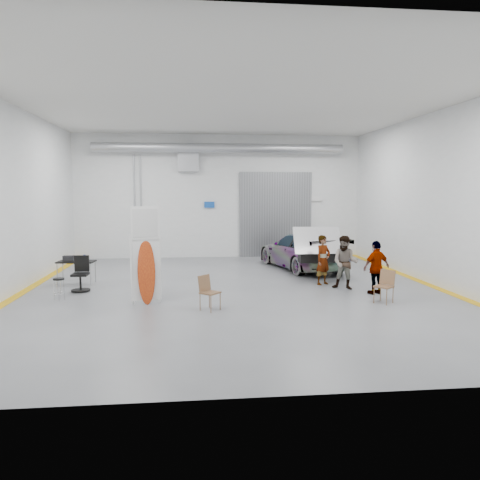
{
  "coord_description": "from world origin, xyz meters",
  "views": [
    {
      "loc": [
        -1.41,
        -15.06,
        3.27
      ],
      "look_at": [
        0.36,
        1.7,
        1.5
      ],
      "focal_mm": 35.0,
      "sensor_mm": 36.0,
      "label": 1
    }
  ],
  "objects": [
    {
      "name": "surfboard_display",
      "position": [
        -2.75,
        -1.54,
        1.22
      ],
      "size": [
        0.84,
        0.34,
        3.01
      ],
      "rotation": [
        0.0,
        0.0,
        0.2
      ],
      "color": "white",
      "rests_on": "ground"
    },
    {
      "name": "room_shell",
      "position": [
        0.24,
        2.22,
        4.08
      ],
      "size": [
        14.02,
        16.18,
        6.01
      ],
      "color": "silver",
      "rests_on": "ground"
    },
    {
      "name": "person_a",
      "position": [
        3.18,
        0.72,
        0.87
      ],
      "size": [
        0.76,
        0.69,
        1.74
      ],
      "primitive_type": "imported",
      "rotation": [
        0.0,
        0.0,
        0.57
      ],
      "color": "brown",
      "rests_on": "ground"
    },
    {
      "name": "shop_stool",
      "position": [
        -5.36,
        -0.8,
        0.34
      ],
      "size": [
        0.34,
        0.34,
        0.67
      ],
      "rotation": [
        0.0,
        0.0,
        -0.07
      ],
      "color": "black",
      "rests_on": "ground"
    },
    {
      "name": "trunk_lid",
      "position": [
        3.23,
        1.78,
        1.53
      ],
      "size": [
        1.76,
        1.07,
        0.04
      ],
      "primitive_type": "cube",
      "color": "silver",
      "rests_on": "sedan_car"
    },
    {
      "name": "work_table",
      "position": [
        -5.53,
        1.8,
        0.8
      ],
      "size": [
        1.33,
        0.77,
        1.04
      ],
      "rotation": [
        0.0,
        0.0,
        -0.11
      ],
      "color": "#9899A0",
      "rests_on": "ground"
    },
    {
      "name": "person_c",
      "position": [
        4.43,
        -0.96,
        0.86
      ],
      "size": [
        1.07,
        0.72,
        1.71
      ],
      "primitive_type": "imported",
      "rotation": [
        0.0,
        0.0,
        3.49
      ],
      "color": "#A24C36",
      "rests_on": "ground"
    },
    {
      "name": "folding_chair_far",
      "position": [
        4.17,
        -2.14,
        0.3
      ],
      "size": [
        0.63,
        0.73,
        0.96
      ],
      "rotation": [
        0.0,
        0.0,
        -0.88
      ],
      "color": "brown",
      "rests_on": "ground"
    },
    {
      "name": "ground",
      "position": [
        0.0,
        0.0,
        0.0
      ],
      "size": [
        16.0,
        16.0,
        0.0
      ],
      "primitive_type": "plane",
      "color": "slate",
      "rests_on": "ground"
    },
    {
      "name": "office_chair",
      "position": [
        -5.02,
        0.49,
        0.5
      ],
      "size": [
        0.61,
        0.61,
        1.14
      ],
      "rotation": [
        0.0,
        0.0,
        -0.04
      ],
      "color": "black",
      "rests_on": "ground"
    },
    {
      "name": "sedan_car",
      "position": [
        3.23,
        4.14,
        0.76
      ],
      "size": [
        3.24,
        5.56,
        1.51
      ],
      "primitive_type": "imported",
      "rotation": [
        0.0,
        0.0,
        3.37
      ],
      "color": "silver",
      "rests_on": "ground"
    },
    {
      "name": "folding_chair_near",
      "position": [
        -0.9,
        -2.43,
        0.3
      ],
      "size": [
        0.63,
        0.72,
        0.96
      ],
      "rotation": [
        0.0,
        0.0,
        0.82
      ],
      "color": "brown",
      "rests_on": "ground"
    },
    {
      "name": "person_b",
      "position": [
        3.69,
        -0.12,
        0.9
      ],
      "size": [
        1.09,
        1.01,
        1.8
      ],
      "primitive_type": "imported",
      "rotation": [
        0.0,
        0.0,
        -0.5
      ],
      "color": "slate",
      "rests_on": "ground"
    }
  ]
}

